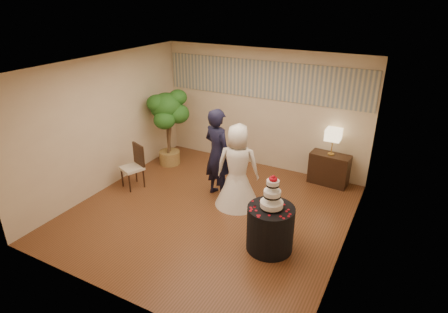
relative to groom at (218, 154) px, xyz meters
The scene contains 15 objects.
floor 1.18m from the groom, 74.01° to the right, with size 5.00×5.00×0.00m, color brown.
ceiling 1.99m from the groom, 74.01° to the right, with size 5.00×5.00×0.00m, color white.
wall_back 1.89m from the groom, 83.88° to the left, with size 5.00×0.06×2.80m, color beige.
wall_front 3.22m from the groom, 86.49° to the right, with size 5.00×0.06×2.80m, color beige.
wall_left 2.45m from the groom, 163.56° to the right, with size 0.06×5.00×2.80m, color beige.
wall_right 2.82m from the groom, 14.17° to the right, with size 0.06×5.00×2.80m, color beige.
mural_border 2.15m from the groom, 83.82° to the left, with size 4.90×0.02×0.85m, color #A0A192.
groom is the anchor object (origin of this frame).
bride 0.55m from the groom, 15.34° to the right, with size 0.89×0.89×1.68m, color white.
cake_table 2.07m from the groom, 35.66° to the right, with size 0.77×0.77×0.78m, color black.
wedding_cake 2.00m from the groom, 35.66° to the right, with size 0.37×0.37×0.58m, color white, non-canonical shape.
console 2.56m from the groom, 39.59° to the left, with size 0.84×0.38×0.70m, color black.
table_lamp 2.49m from the groom, 39.59° to the left, with size 0.31×0.31×0.58m, color #CAB285, non-canonical shape.
ficus_tree 1.97m from the groom, 156.09° to the left, with size 0.90×0.90×1.88m, color #245D1D, non-canonical shape.
side_chair 1.94m from the groom, 162.45° to the right, with size 0.44×0.46×0.96m, color black, non-canonical shape.
Camera 1 is at (3.15, -5.33, 3.95)m, focal length 30.00 mm.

